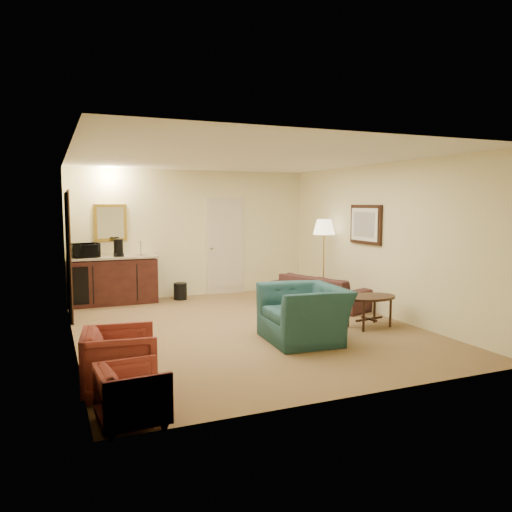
{
  "coord_description": "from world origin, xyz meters",
  "views": [
    {
      "loc": [
        -2.77,
        -7.06,
        1.92
      ],
      "look_at": [
        0.39,
        0.5,
        1.06
      ],
      "focal_mm": 35.0,
      "sensor_mm": 36.0,
      "label": 1
    }
  ],
  "objects_px": {
    "sofa": "(322,285)",
    "waste_bin": "(180,291)",
    "wetbar_cabinet": "(114,280)",
    "teal_armchair": "(304,304)",
    "coffee_maker": "(118,248)",
    "coffee_table": "(369,311)",
    "microwave": "(85,249)",
    "rose_chair_far": "(133,392)",
    "floor_lamp": "(324,260)",
    "rose_chair_near": "(120,358)"
  },
  "relations": [
    {
      "from": "sofa",
      "to": "waste_bin",
      "type": "height_order",
      "value": "sofa"
    },
    {
      "from": "rose_chair_far",
      "to": "microwave",
      "type": "height_order",
      "value": "microwave"
    },
    {
      "from": "coffee_table",
      "to": "rose_chair_far",
      "type": "bearing_deg",
      "value": -152.0
    },
    {
      "from": "wetbar_cabinet",
      "to": "teal_armchair",
      "type": "bearing_deg",
      "value": -59.84
    },
    {
      "from": "microwave",
      "to": "rose_chair_far",
      "type": "bearing_deg",
      "value": -100.72
    },
    {
      "from": "wetbar_cabinet",
      "to": "teal_armchair",
      "type": "height_order",
      "value": "teal_armchair"
    },
    {
      "from": "coffee_table",
      "to": "waste_bin",
      "type": "distance_m",
      "value": 3.99
    },
    {
      "from": "teal_armchair",
      "to": "microwave",
      "type": "xyz_separation_m",
      "value": [
        -2.65,
        3.66,
        0.57
      ]
    },
    {
      "from": "waste_bin",
      "to": "rose_chair_far",
      "type": "bearing_deg",
      "value": -108.11
    },
    {
      "from": "sofa",
      "to": "teal_armchair",
      "type": "bearing_deg",
      "value": 123.06
    },
    {
      "from": "sofa",
      "to": "coffee_table",
      "type": "distance_m",
      "value": 1.75
    },
    {
      "from": "sofa",
      "to": "rose_chair_far",
      "type": "height_order",
      "value": "sofa"
    },
    {
      "from": "teal_armchair",
      "to": "coffee_table",
      "type": "xyz_separation_m",
      "value": [
        1.3,
        0.28,
        -0.27
      ]
    },
    {
      "from": "sofa",
      "to": "microwave",
      "type": "bearing_deg",
      "value": 46.94
    },
    {
      "from": "floor_lamp",
      "to": "waste_bin",
      "type": "height_order",
      "value": "floor_lamp"
    },
    {
      "from": "teal_armchair",
      "to": "coffee_table",
      "type": "relative_size",
      "value": 1.37
    },
    {
      "from": "sofa",
      "to": "teal_armchair",
      "type": "relative_size",
      "value": 1.66
    },
    {
      "from": "coffee_table",
      "to": "floor_lamp",
      "type": "relative_size",
      "value": 0.53
    },
    {
      "from": "microwave",
      "to": "coffee_maker",
      "type": "bearing_deg",
      "value": -14.65
    },
    {
      "from": "rose_chair_far",
      "to": "coffee_table",
      "type": "xyz_separation_m",
      "value": [
        3.95,
        2.1,
        -0.05
      ]
    },
    {
      "from": "floor_lamp",
      "to": "coffee_table",
      "type": "bearing_deg",
      "value": -100.78
    },
    {
      "from": "sofa",
      "to": "waste_bin",
      "type": "xyz_separation_m",
      "value": [
        -2.32,
        1.62,
        -0.22
      ]
    },
    {
      "from": "wetbar_cabinet",
      "to": "teal_armchair",
      "type": "xyz_separation_m",
      "value": [
        2.15,
        -3.7,
        0.06
      ]
    },
    {
      "from": "floor_lamp",
      "to": "waste_bin",
      "type": "distance_m",
      "value": 2.93
    },
    {
      "from": "microwave",
      "to": "wetbar_cabinet",
      "type": "bearing_deg",
      "value": -6.09
    },
    {
      "from": "floor_lamp",
      "to": "waste_bin",
      "type": "relative_size",
      "value": 4.88
    },
    {
      "from": "rose_chair_near",
      "to": "coffee_maker",
      "type": "relative_size",
      "value": 2.21
    },
    {
      "from": "wetbar_cabinet",
      "to": "waste_bin",
      "type": "relative_size",
      "value": 4.93
    },
    {
      "from": "rose_chair_far",
      "to": "waste_bin",
      "type": "relative_size",
      "value": 1.77
    },
    {
      "from": "coffee_table",
      "to": "microwave",
      "type": "bearing_deg",
      "value": 139.45
    },
    {
      "from": "rose_chair_near",
      "to": "rose_chair_far",
      "type": "relative_size",
      "value": 1.25
    },
    {
      "from": "sofa",
      "to": "microwave",
      "type": "relative_size",
      "value": 4.1
    },
    {
      "from": "waste_bin",
      "to": "coffee_maker",
      "type": "height_order",
      "value": "coffee_maker"
    },
    {
      "from": "wetbar_cabinet",
      "to": "microwave",
      "type": "distance_m",
      "value": 0.8
    },
    {
      "from": "teal_armchair",
      "to": "rose_chair_far",
      "type": "height_order",
      "value": "teal_armchair"
    },
    {
      "from": "waste_bin",
      "to": "coffee_table",
      "type": "bearing_deg",
      "value": -57.09
    },
    {
      "from": "wetbar_cabinet",
      "to": "rose_chair_far",
      "type": "distance_m",
      "value": 5.55
    },
    {
      "from": "coffee_maker",
      "to": "teal_armchair",
      "type": "bearing_deg",
      "value": -59.07
    },
    {
      "from": "rose_chair_near",
      "to": "wetbar_cabinet",
      "type": "bearing_deg",
      "value": 1.36
    },
    {
      "from": "wetbar_cabinet",
      "to": "sofa",
      "type": "distance_m",
      "value": 3.98
    },
    {
      "from": "sofa",
      "to": "waste_bin",
      "type": "relative_size",
      "value": 5.91
    },
    {
      "from": "wetbar_cabinet",
      "to": "rose_chair_near",
      "type": "relative_size",
      "value": 2.23
    },
    {
      "from": "rose_chair_far",
      "to": "coffee_table",
      "type": "bearing_deg",
      "value": -65.56
    },
    {
      "from": "wetbar_cabinet",
      "to": "sofa",
      "type": "xyz_separation_m",
      "value": [
        3.6,
        -1.69,
        -0.08
      ]
    },
    {
      "from": "rose_chair_near",
      "to": "floor_lamp",
      "type": "height_order",
      "value": "floor_lamp"
    },
    {
      "from": "rose_chair_far",
      "to": "coffee_maker",
      "type": "relative_size",
      "value": 1.77
    },
    {
      "from": "waste_bin",
      "to": "rose_chair_near",
      "type": "bearing_deg",
      "value": -110.97
    },
    {
      "from": "teal_armchair",
      "to": "rose_chair_far",
      "type": "xyz_separation_m",
      "value": [
        -2.65,
        -1.82,
        -0.22
      ]
    },
    {
      "from": "teal_armchair",
      "to": "rose_chair_far",
      "type": "distance_m",
      "value": 3.22
    },
    {
      "from": "coffee_table",
      "to": "sofa",
      "type": "bearing_deg",
      "value": 85.06
    }
  ]
}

